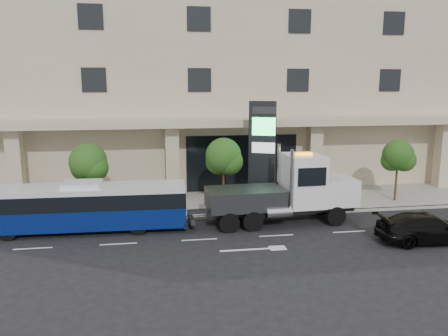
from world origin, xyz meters
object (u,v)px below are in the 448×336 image
(signage_pylon, at_px, (262,153))
(city_bus, at_px, (83,206))
(black_sedan, at_px, (427,228))
(tow_truck, at_px, (288,192))

(signage_pylon, bearing_deg, city_bus, -141.14)
(city_bus, xyz_separation_m, black_sedan, (17.07, -4.20, -0.66))
(tow_truck, bearing_deg, signage_pylon, 100.14)
(city_bus, bearing_deg, black_sedan, -12.57)
(black_sedan, bearing_deg, signage_pylon, 44.32)
(tow_truck, distance_m, signage_pylon, 3.79)
(black_sedan, height_order, signage_pylon, signage_pylon)
(city_bus, xyz_separation_m, tow_truck, (11.16, -0.17, 0.41))
(city_bus, distance_m, tow_truck, 11.16)
(city_bus, relative_size, tow_truck, 1.13)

